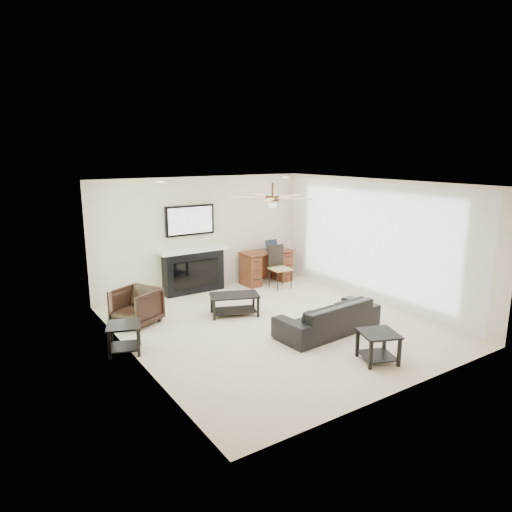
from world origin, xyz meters
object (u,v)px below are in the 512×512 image
Objects in this scene: sofa at (328,316)px; desk at (266,267)px; armchair at (136,306)px; coffee_table at (234,305)px; fireplace_unit at (193,250)px.

desk is (0.85, 3.08, 0.10)m from sofa.
armchair is (-2.60, 2.15, 0.05)m from sofa.
sofa is 2.11× the size of coffee_table.
fireplace_unit is (-0.01, 1.72, 0.75)m from coffee_table.
desk is (3.45, 0.93, 0.05)m from armchair.
coffee_table is at bearing -139.64° from desk.
sofa is at bearing 23.86° from armchair.
fireplace_unit reaches higher than armchair.
armchair is 1.79m from coffee_table.
armchair is at bearing -145.41° from fireplace_unit.
coffee_table is 1.88m from fireplace_unit.
sofa is 3.20m from desk.
sofa is at bearing -39.47° from coffee_table.
armchair reaches higher than sofa.
coffee_table is (1.70, -0.55, -0.13)m from armchair.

